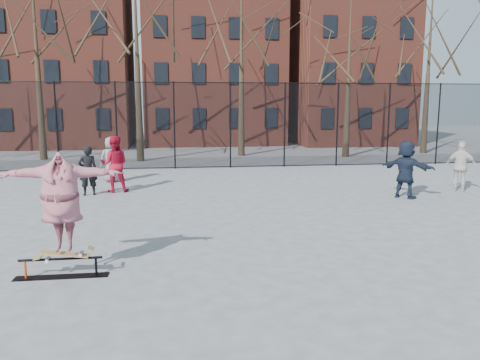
{
  "coord_description": "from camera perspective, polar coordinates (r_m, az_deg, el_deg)",
  "views": [
    {
      "loc": [
        -1.28,
        -8.84,
        3.03
      ],
      "look_at": [
        0.11,
        1.5,
        1.31
      ],
      "focal_mm": 35.0,
      "sensor_mm": 36.0,
      "label": 1
    }
  ],
  "objects": [
    {
      "name": "ground",
      "position": [
        9.44,
        0.56,
        -9.36
      ],
      "size": [
        100.0,
        100.0,
        0.0
      ],
      "primitive_type": "plane",
      "color": "#5D5D61"
    },
    {
      "name": "skate_rail",
      "position": [
        8.94,
        -20.96,
        -10.15
      ],
      "size": [
        1.61,
        0.25,
        0.35
      ],
      "color": "black",
      "rests_on": "ground"
    },
    {
      "name": "skateboard",
      "position": [
        8.84,
        -20.59,
        -8.52
      ],
      "size": [
        0.89,
        0.21,
        0.11
      ],
      "primitive_type": null,
      "color": "brown",
      "rests_on": "skate_rail"
    },
    {
      "name": "skater",
      "position": [
        8.61,
        -20.94,
        -2.69
      ],
      "size": [
        2.13,
        0.59,
        1.73
      ],
      "primitive_type": "imported",
      "rotation": [
        0.0,
        0.0,
        0.0
      ],
      "color": "#5D3586",
      "rests_on": "skateboard"
    },
    {
      "name": "bystander_grey",
      "position": [
        18.71,
        -15.42,
        2.43
      ],
      "size": [
        0.93,
        0.67,
        1.76
      ],
      "primitive_type": "imported",
      "rotation": [
        0.0,
        0.0,
        3.28
      ],
      "color": "slate",
      "rests_on": "ground"
    },
    {
      "name": "bystander_black",
      "position": [
        16.24,
        -18.05,
        1.1
      ],
      "size": [
        0.69,
        0.55,
        1.65
      ],
      "primitive_type": "imported",
      "rotation": [
        0.0,
        0.0,
        3.42
      ],
      "color": "black",
      "rests_on": "ground"
    },
    {
      "name": "bystander_red",
      "position": [
        16.59,
        -15.04,
        1.89
      ],
      "size": [
        0.96,
        0.76,
        1.93
      ],
      "primitive_type": "imported",
      "rotation": [
        0.0,
        0.0,
        3.18
      ],
      "color": "#A90E28",
      "rests_on": "ground"
    },
    {
      "name": "bystander_white",
      "position": [
        17.82,
        25.34,
        1.51
      ],
      "size": [
        1.07,
        0.95,
        1.75
      ],
      "primitive_type": "imported",
      "rotation": [
        0.0,
        0.0,
        2.5
      ],
      "color": "beige",
      "rests_on": "ground"
    },
    {
      "name": "bystander_navy",
      "position": [
        15.9,
        19.58,
        1.23
      ],
      "size": [
        1.55,
        1.65,
        1.86
      ],
      "primitive_type": "imported",
      "rotation": [
        0.0,
        0.0,
        2.3
      ],
      "color": "#192133",
      "rests_on": "ground"
    },
    {
      "name": "fence",
      "position": [
        21.9,
        -4.36,
        6.79
      ],
      "size": [
        34.03,
        0.07,
        4.0
      ],
      "color": "black",
      "rests_on": "ground"
    },
    {
      "name": "tree_row",
      "position": [
        26.37,
        -5.61,
        18.76
      ],
      "size": [
        33.66,
        7.46,
        10.67
      ],
      "color": "black",
      "rests_on": "ground"
    },
    {
      "name": "rowhouses",
      "position": [
        35.03,
        -4.49,
        14.31
      ],
      "size": [
        29.0,
        7.0,
        13.0
      ],
      "color": "brown",
      "rests_on": "ground"
    }
  ]
}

